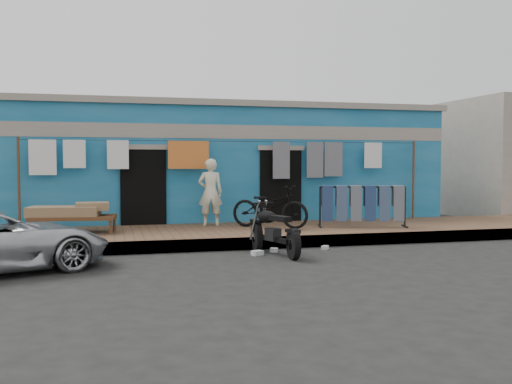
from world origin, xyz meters
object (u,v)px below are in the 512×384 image
charpoy (74,218)px  jeans_rack (362,206)px  seated_person (210,192)px  motorcycle (274,229)px  bicycle (270,202)px

charpoy → jeans_rack: bearing=-4.4°
seated_person → motorcycle: seated_person is taller
bicycle → charpoy: size_ratio=0.96×
motorcycle → charpoy: (-3.80, 2.46, 0.07)m
charpoy → jeans_rack: jeans_rack is taller
bicycle → motorcycle: bicycle is taller
motorcycle → jeans_rack: 3.38m
jeans_rack → seated_person: bearing=161.1°
seated_person → motorcycle: bearing=108.5°
seated_person → jeans_rack: seated_person is taller
motorcycle → bicycle: bearing=57.3°
seated_person → motorcycle: size_ratio=1.00×
seated_person → jeans_rack: size_ratio=0.75×
motorcycle → jeans_rack: (2.74, 1.96, 0.26)m
motorcycle → seated_person: bearing=83.5°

